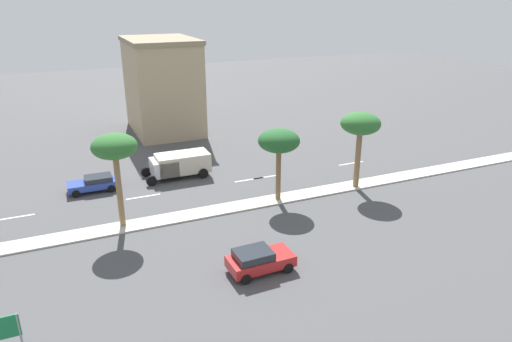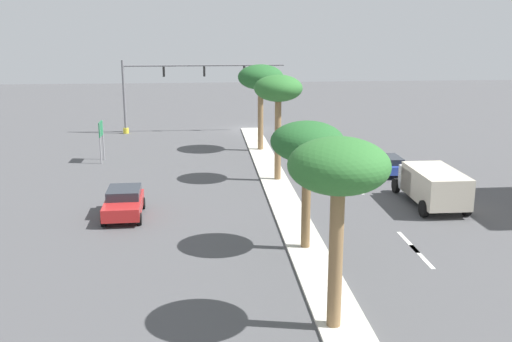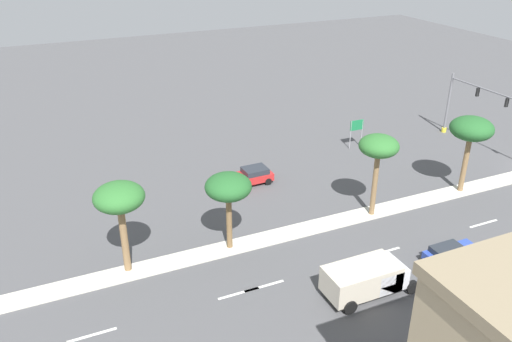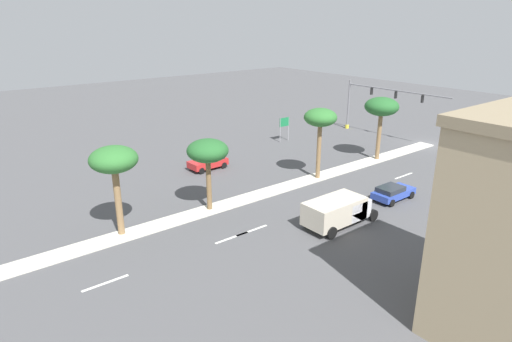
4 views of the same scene
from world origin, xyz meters
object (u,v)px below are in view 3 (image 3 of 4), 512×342
(sedan_red_outboard, at_px, (251,176))
(box_truck, at_px, (368,277))
(traffic_signal_gantry, at_px, (476,105))
(palm_tree_front, at_px, (379,148))
(sedan_blue_near, at_px, (452,254))
(palm_tree_rear, at_px, (471,130))
(palm_tree_near, at_px, (228,188))
(palm_tree_far, at_px, (119,199))
(directional_road_sign, at_px, (357,128))

(sedan_red_outboard, xyz_separation_m, box_truck, (-17.16, -0.51, 0.45))
(traffic_signal_gantry, relative_size, palm_tree_front, 2.22)
(sedan_blue_near, xyz_separation_m, box_truck, (-0.37, 7.34, 0.53))
(palm_tree_rear, xyz_separation_m, palm_tree_front, (-0.19, 9.52, 0.09))
(palm_tree_front, distance_m, sedan_red_outboard, 12.39)
(palm_tree_front, xyz_separation_m, palm_tree_near, (0.26, 12.23, -0.95))
(palm_tree_front, bearing_deg, palm_tree_far, 88.39)
(directional_road_sign, bearing_deg, box_truck, 147.82)
(directional_road_sign, relative_size, palm_tree_near, 0.52)
(sedan_red_outboard, bearing_deg, sedan_blue_near, -154.95)
(palm_tree_far, xyz_separation_m, sedan_red_outboard, (8.57, -12.91, -4.76))
(palm_tree_far, height_order, sedan_red_outboard, palm_tree_far)
(palm_tree_near, height_order, palm_tree_far, palm_tree_far)
(box_truck, bearing_deg, sedan_red_outboard, 1.71)
(palm_tree_far, distance_m, sedan_blue_near, 22.84)
(traffic_signal_gantry, height_order, palm_tree_rear, palm_tree_rear)
(directional_road_sign, relative_size, sedan_red_outboard, 0.76)
(palm_tree_far, height_order, box_truck, palm_tree_far)
(palm_tree_near, bearing_deg, palm_tree_front, -91.24)
(traffic_signal_gantry, xyz_separation_m, palm_tree_front, (-8.13, 18.35, 1.51))
(palm_tree_front, xyz_separation_m, palm_tree_far, (0.55, 19.55, -0.35))
(directional_road_sign, height_order, sedan_blue_near, directional_road_sign)
(palm_tree_rear, bearing_deg, palm_tree_far, 89.28)
(sedan_red_outboard, relative_size, box_truck, 0.67)
(palm_tree_near, bearing_deg, palm_tree_far, 87.76)
(box_truck, bearing_deg, palm_tree_near, 36.33)
(traffic_signal_gantry, relative_size, sedan_red_outboard, 3.79)
(directional_road_sign, height_order, palm_tree_far, palm_tree_far)
(palm_tree_near, xyz_separation_m, box_truck, (-8.30, -6.10, -3.71))
(sedan_blue_near, bearing_deg, palm_tree_rear, -46.61)
(sedan_red_outboard, distance_m, sedan_blue_near, 18.54)
(directional_road_sign, bearing_deg, palm_tree_rear, -166.80)
(palm_tree_far, bearing_deg, box_truck, -122.61)
(palm_tree_near, relative_size, palm_tree_far, 0.90)
(sedan_blue_near, bearing_deg, palm_tree_far, 68.40)
(directional_road_sign, bearing_deg, palm_tree_front, 151.53)
(box_truck, bearing_deg, palm_tree_front, -37.32)
(traffic_signal_gantry, height_order, sedan_red_outboard, traffic_signal_gantry)
(palm_tree_front, bearing_deg, palm_tree_near, 88.76)
(palm_tree_rear, height_order, sedan_red_outboard, palm_tree_rear)
(palm_tree_far, bearing_deg, palm_tree_near, -92.24)
(directional_road_sign, xyz_separation_m, palm_tree_near, (-12.05, 18.91, 2.75))
(directional_road_sign, xyz_separation_m, box_truck, (-20.35, 12.80, -0.95))
(directional_road_sign, height_order, palm_tree_front, palm_tree_front)
(palm_tree_far, relative_size, sedan_blue_near, 1.61)
(sedan_red_outboard, bearing_deg, palm_tree_far, 123.59)
(palm_tree_far, bearing_deg, sedan_blue_near, -111.60)
(palm_tree_near, relative_size, box_truck, 0.97)
(traffic_signal_gantry, bearing_deg, sedan_blue_near, 132.68)
(palm_tree_front, bearing_deg, sedan_blue_near, -171.03)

